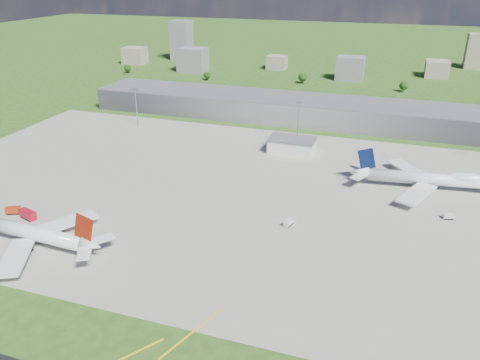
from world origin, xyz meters
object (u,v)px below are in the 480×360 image
(fire_truck, at_px, (28,215))
(crash_tender, at_px, (13,211))
(tug_yellow, at_px, (82,234))
(van_white_far, at_px, (449,217))
(airliner_blue_quad, at_px, (432,179))
(airliner_red_twin, at_px, (31,233))
(van_white_near, at_px, (289,223))

(fire_truck, height_order, crash_tender, fire_truck)
(crash_tender, distance_m, tug_yellow, 40.56)
(fire_truck, relative_size, van_white_far, 1.85)
(airliner_blue_quad, height_order, van_white_far, airliner_blue_quad)
(airliner_blue_quad, xyz_separation_m, crash_tender, (-174.31, -84.52, -3.70))
(tug_yellow, bearing_deg, fire_truck, 163.70)
(airliner_red_twin, relative_size, van_white_far, 13.71)
(airliner_red_twin, relative_size, fire_truck, 7.42)
(airliner_red_twin, distance_m, crash_tender, 30.76)
(airliner_red_twin, height_order, airliner_blue_quad, airliner_blue_quad)
(airliner_red_twin, distance_m, airliner_blue_quad, 180.85)
(van_white_near, bearing_deg, tug_yellow, 132.23)
(tug_yellow, height_order, van_white_near, van_white_near)
(van_white_far, bearing_deg, airliner_blue_quad, 86.71)
(fire_truck, bearing_deg, airliner_red_twin, -28.01)
(fire_truck, height_order, tug_yellow, fire_truck)
(tug_yellow, bearing_deg, van_white_near, 17.46)
(crash_tender, relative_size, van_white_far, 1.35)
(airliner_blue_quad, height_order, crash_tender, airliner_blue_quad)
(tug_yellow, distance_m, van_white_near, 84.08)
(airliner_red_twin, bearing_deg, fire_truck, -42.47)
(airliner_blue_quad, bearing_deg, van_white_far, -84.86)
(fire_truck, xyz_separation_m, van_white_far, (171.24, 56.50, -0.67))
(crash_tender, xyz_separation_m, van_white_near, (116.63, 27.88, -0.28))
(crash_tender, bearing_deg, tug_yellow, -33.55)
(airliner_blue_quad, distance_m, fire_truck, 186.19)
(van_white_near, height_order, van_white_far, van_white_near)
(airliner_red_twin, relative_size, crash_tender, 10.13)
(fire_truck, bearing_deg, airliner_blue_quad, 44.93)
(crash_tender, height_order, van_white_near, crash_tender)
(fire_truck, bearing_deg, van_white_near, 32.73)
(airliner_blue_quad, bearing_deg, van_white_near, -142.19)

